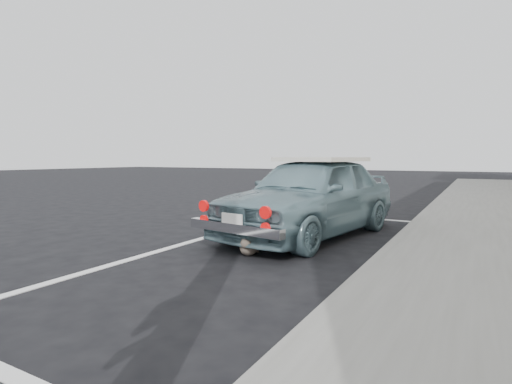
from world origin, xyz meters
The scene contains 6 objects.
ground centered at (0.00, 0.00, 0.00)m, with size 80.00×80.00×0.00m, color black.
pline_rear centered at (0.50, -0.50, 0.00)m, with size 3.00×0.12×0.01m, color silver.
pline_front centered at (0.50, 6.50, 0.00)m, with size 3.00×0.12×0.01m, color silver.
pline_side centered at (-0.90, 3.00, 0.00)m, with size 0.12×7.00×0.01m, color silver.
retro_coupe centered at (0.46, 4.26, 0.66)m, with size 2.10×4.00×1.30m.
cat centered at (0.27, 2.62, 0.13)m, with size 0.34×0.52×0.29m.
Camera 1 is at (2.81, -1.72, 1.25)m, focal length 28.00 mm.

